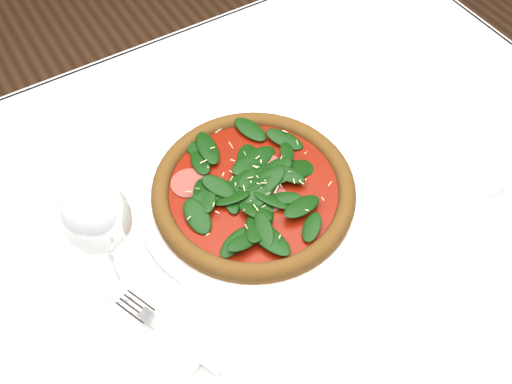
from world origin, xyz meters
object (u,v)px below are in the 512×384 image
pizza (254,188)px  wine_glass (96,220)px  plate (254,196)px  napkin (181,343)px

pizza → wine_glass: size_ratio=1.80×
plate → pizza: (0.00, 0.00, 0.02)m
pizza → wine_glass: wine_glass is taller
pizza → wine_glass: bearing=-175.4°
plate → pizza: bearing=90.0°
plate → pizza: pizza is taller
plate → wine_glass: size_ratio=1.71×
wine_glass → napkin: size_ratio=1.30×
plate → wine_glass: bearing=-175.4°
pizza → wine_glass: (-0.21, -0.02, 0.11)m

